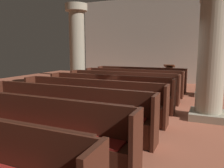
% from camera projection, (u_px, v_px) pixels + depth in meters
% --- Properties ---
extents(ground_plane, '(19.20, 19.20, 0.00)m').
position_uv_depth(ground_plane, '(132.00, 110.00, 6.42)').
color(ground_plane, '#AD5B42').
extents(back_wall, '(10.00, 0.16, 4.50)m').
position_uv_depth(back_wall, '(169.00, 40.00, 11.59)').
color(back_wall, beige).
rests_on(back_wall, ground).
extents(pew_row_0, '(3.92, 0.46, 0.97)m').
position_uv_depth(pew_row_0, '(140.00, 78.00, 9.75)').
color(pew_row_0, '#4C2316').
rests_on(pew_row_0, ground).
extents(pew_row_1, '(3.92, 0.46, 0.97)m').
position_uv_depth(pew_row_1, '(132.00, 81.00, 8.73)').
color(pew_row_1, '#4C2316').
rests_on(pew_row_1, ground).
extents(pew_row_2, '(3.92, 0.47, 0.97)m').
position_uv_depth(pew_row_2, '(122.00, 85.00, 7.71)').
color(pew_row_2, '#4C2316').
rests_on(pew_row_2, ground).
extents(pew_row_3, '(3.92, 0.46, 0.97)m').
position_uv_depth(pew_row_3, '(108.00, 91.00, 6.68)').
color(pew_row_3, '#4C2316').
rests_on(pew_row_3, ground).
extents(pew_row_4, '(3.92, 0.46, 0.97)m').
position_uv_depth(pew_row_4, '(90.00, 98.00, 5.66)').
color(pew_row_4, '#4C2316').
rests_on(pew_row_4, ground).
extents(pew_row_5, '(3.92, 0.47, 0.97)m').
position_uv_depth(pew_row_5, '(64.00, 108.00, 4.64)').
color(pew_row_5, '#4C2316').
rests_on(pew_row_5, ground).
extents(pew_row_6, '(3.92, 0.46, 0.97)m').
position_uv_depth(pew_row_6, '(24.00, 125.00, 3.62)').
color(pew_row_6, '#4C2316').
rests_on(pew_row_6, ground).
extents(pillar_aisle_side, '(0.98, 0.98, 3.72)m').
position_uv_depth(pillar_aisle_side, '(211.00, 44.00, 8.08)').
color(pillar_aisle_side, '#9F967E').
rests_on(pillar_aisle_side, ground).
extents(pillar_far_side, '(0.98, 0.98, 3.72)m').
position_uv_depth(pillar_far_side, '(77.00, 45.00, 9.93)').
color(pillar_far_side, '#9F967E').
rests_on(pillar_far_side, ground).
extents(pillar_aisle_rear, '(0.94, 0.94, 3.72)m').
position_uv_depth(pillar_aisle_rear, '(213.00, 41.00, 5.32)').
color(pillar_aisle_rear, '#9F967E').
rests_on(pillar_aisle_rear, ground).
extents(lectern, '(0.48, 0.45, 1.08)m').
position_uv_depth(lectern, '(169.00, 78.00, 10.12)').
color(lectern, brown).
rests_on(lectern, ground).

